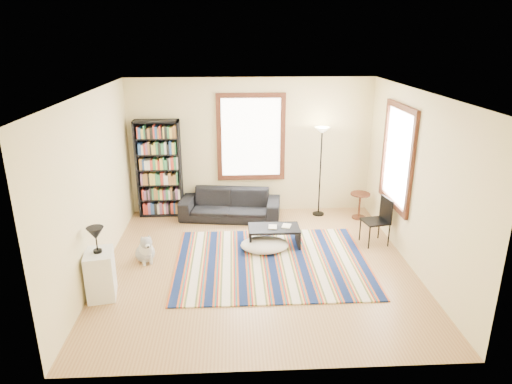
{
  "coord_description": "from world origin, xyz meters",
  "views": [
    {
      "loc": [
        -0.38,
        -6.7,
        3.61
      ],
      "look_at": [
        0.0,
        0.5,
        1.1
      ],
      "focal_mm": 32.0,
      "sensor_mm": 36.0,
      "label": 1
    }
  ],
  "objects_px": {
    "bookshelf": "(159,169)",
    "floor_cushion": "(265,245)",
    "folding_chair": "(375,221)",
    "side_table": "(359,206)",
    "white_cabinet": "(101,274)",
    "coffee_table": "(274,237)",
    "floor_lamp": "(320,172)",
    "dog": "(145,247)",
    "sofa": "(230,205)"
  },
  "relations": [
    {
      "from": "sofa",
      "to": "coffee_table",
      "type": "distance_m",
      "value": 1.56
    },
    {
      "from": "dog",
      "to": "coffee_table",
      "type": "bearing_deg",
      "value": -10.37
    },
    {
      "from": "bookshelf",
      "to": "white_cabinet",
      "type": "height_order",
      "value": "bookshelf"
    },
    {
      "from": "floor_cushion",
      "to": "coffee_table",
      "type": "bearing_deg",
      "value": 44.26
    },
    {
      "from": "bookshelf",
      "to": "coffee_table",
      "type": "height_order",
      "value": "bookshelf"
    },
    {
      "from": "coffee_table",
      "to": "folding_chair",
      "type": "xyz_separation_m",
      "value": [
        1.82,
        0.01,
        0.25
      ]
    },
    {
      "from": "bookshelf",
      "to": "floor_cushion",
      "type": "distance_m",
      "value": 2.86
    },
    {
      "from": "side_table",
      "to": "white_cabinet",
      "type": "relative_size",
      "value": 0.77
    },
    {
      "from": "side_table",
      "to": "floor_cushion",
      "type": "bearing_deg",
      "value": -145.95
    },
    {
      "from": "floor_lamp",
      "to": "side_table",
      "type": "height_order",
      "value": "floor_lamp"
    },
    {
      "from": "coffee_table",
      "to": "side_table",
      "type": "distance_m",
      "value": 2.22
    },
    {
      "from": "sofa",
      "to": "bookshelf",
      "type": "distance_m",
      "value": 1.62
    },
    {
      "from": "floor_cushion",
      "to": "folding_chair",
      "type": "height_order",
      "value": "folding_chair"
    },
    {
      "from": "floor_lamp",
      "to": "sofa",
      "type": "bearing_deg",
      "value": -176.91
    },
    {
      "from": "sofa",
      "to": "floor_lamp",
      "type": "height_order",
      "value": "floor_lamp"
    },
    {
      "from": "bookshelf",
      "to": "floor_lamp",
      "type": "xyz_separation_m",
      "value": [
        3.29,
        -0.17,
        -0.07
      ]
    },
    {
      "from": "side_table",
      "to": "folding_chair",
      "type": "bearing_deg",
      "value": -92.38
    },
    {
      "from": "floor_cushion",
      "to": "floor_lamp",
      "type": "distance_m",
      "value": 2.21
    },
    {
      "from": "bookshelf",
      "to": "floor_cushion",
      "type": "xyz_separation_m",
      "value": [
        2.03,
        -1.79,
        -0.89
      ]
    },
    {
      "from": "folding_chair",
      "to": "side_table",
      "type": "bearing_deg",
      "value": 76.66
    },
    {
      "from": "bookshelf",
      "to": "floor_cushion",
      "type": "height_order",
      "value": "bookshelf"
    },
    {
      "from": "white_cabinet",
      "to": "coffee_table",
      "type": "bearing_deg",
      "value": 19.79
    },
    {
      "from": "floor_cushion",
      "to": "folding_chair",
      "type": "xyz_separation_m",
      "value": [
        2.0,
        0.18,
        0.32
      ]
    },
    {
      "from": "white_cabinet",
      "to": "folding_chair",
      "type": "bearing_deg",
      "value": 8.73
    },
    {
      "from": "floor_lamp",
      "to": "floor_cushion",
      "type": "bearing_deg",
      "value": -127.59
    },
    {
      "from": "floor_lamp",
      "to": "side_table",
      "type": "xyz_separation_m",
      "value": [
        0.8,
        -0.24,
        -0.66
      ]
    },
    {
      "from": "floor_lamp",
      "to": "white_cabinet",
      "type": "xyz_separation_m",
      "value": [
        -3.7,
        -2.96,
        -0.58
      ]
    },
    {
      "from": "sofa",
      "to": "folding_chair",
      "type": "relative_size",
      "value": 2.34
    },
    {
      "from": "bookshelf",
      "to": "white_cabinet",
      "type": "relative_size",
      "value": 2.86
    },
    {
      "from": "coffee_table",
      "to": "white_cabinet",
      "type": "height_order",
      "value": "white_cabinet"
    },
    {
      "from": "sofa",
      "to": "floor_lamp",
      "type": "xyz_separation_m",
      "value": [
        1.85,
        0.1,
        0.64
      ]
    },
    {
      "from": "bookshelf",
      "to": "coffee_table",
      "type": "xyz_separation_m",
      "value": [
        2.22,
        -1.62,
        -0.82
      ]
    },
    {
      "from": "white_cabinet",
      "to": "dog",
      "type": "relative_size",
      "value": 1.39
    },
    {
      "from": "bookshelf",
      "to": "white_cabinet",
      "type": "distance_m",
      "value": 3.23
    },
    {
      "from": "sofa",
      "to": "coffee_table",
      "type": "height_order",
      "value": "sofa"
    },
    {
      "from": "floor_cushion",
      "to": "side_table",
      "type": "relative_size",
      "value": 1.56
    },
    {
      "from": "folding_chair",
      "to": "dog",
      "type": "relative_size",
      "value": 1.71
    },
    {
      "from": "bookshelf",
      "to": "folding_chair",
      "type": "distance_m",
      "value": 4.38
    },
    {
      "from": "coffee_table",
      "to": "floor_cushion",
      "type": "relative_size",
      "value": 1.07
    },
    {
      "from": "coffee_table",
      "to": "sofa",
      "type": "bearing_deg",
      "value": 120.14
    },
    {
      "from": "sofa",
      "to": "bookshelf",
      "type": "bearing_deg",
      "value": 177.21
    },
    {
      "from": "coffee_table",
      "to": "side_table",
      "type": "height_order",
      "value": "side_table"
    },
    {
      "from": "side_table",
      "to": "coffee_table",
      "type": "bearing_deg",
      "value": -147.11
    },
    {
      "from": "coffee_table",
      "to": "folding_chair",
      "type": "bearing_deg",
      "value": 0.16
    },
    {
      "from": "sofa",
      "to": "bookshelf",
      "type": "relative_size",
      "value": 1.01
    },
    {
      "from": "sofa",
      "to": "floor_cushion",
      "type": "xyz_separation_m",
      "value": [
        0.6,
        -1.52,
        -0.19
      ]
    },
    {
      "from": "side_table",
      "to": "dog",
      "type": "height_order",
      "value": "side_table"
    },
    {
      "from": "white_cabinet",
      "to": "dog",
      "type": "height_order",
      "value": "white_cabinet"
    },
    {
      "from": "white_cabinet",
      "to": "floor_lamp",
      "type": "bearing_deg",
      "value": 28.53
    },
    {
      "from": "white_cabinet",
      "to": "side_table",
      "type": "bearing_deg",
      "value": 21.04
    }
  ]
}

